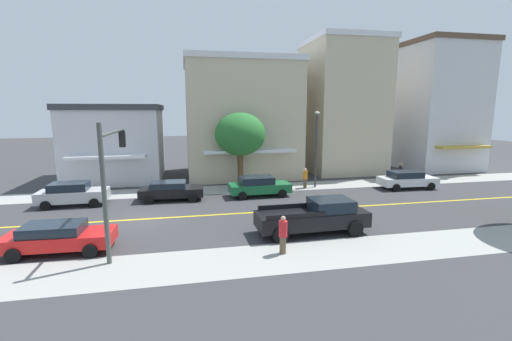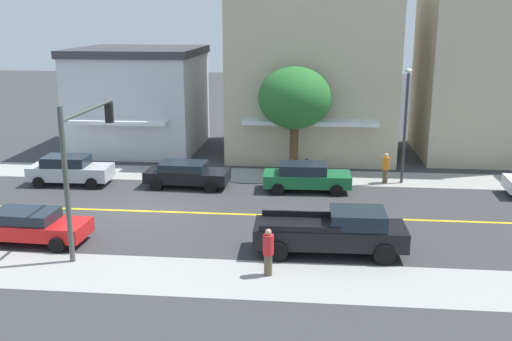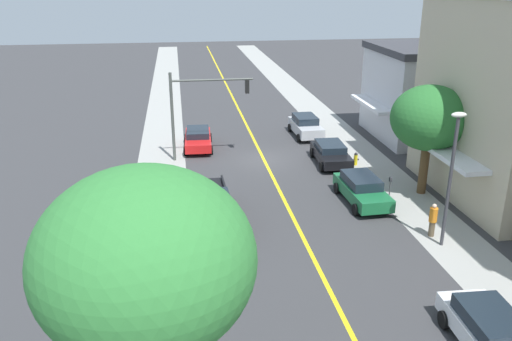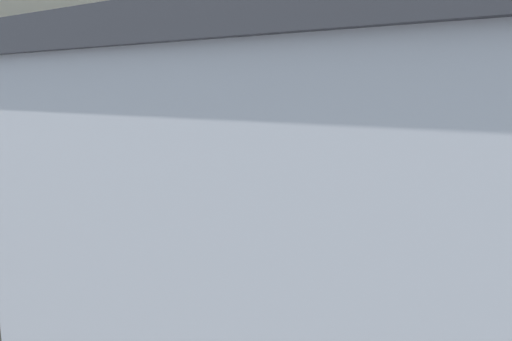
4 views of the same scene
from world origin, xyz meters
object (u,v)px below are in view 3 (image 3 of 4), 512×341
(street_tree_left_near, at_px, (430,118))
(street_tree_right_corner, at_px, (145,261))
(fire_hydrant, at_px, (356,159))
(street_lamp, at_px, (452,166))
(parking_meter, at_px, (390,185))
(pedestrian_orange_shirt, at_px, (433,219))
(green_sedan_left_curb, at_px, (362,189))
(black_pickup_truck, at_px, (210,206))
(white_sedan_left_curb, at_px, (493,334))
(black_sedan_left_curb, at_px, (331,153))
(red_sedan_right_curb, at_px, (198,138))
(silver_sedan_left_curb, at_px, (306,126))
(traffic_light_mast, at_px, (198,102))
(pedestrian_red_shirt, at_px, (165,190))

(street_tree_left_near, distance_m, street_tree_right_corner, 21.40)
(fire_hydrant, xyz_separation_m, street_lamp, (-0.39, 11.30, 3.52))
(parking_meter, height_order, pedestrian_orange_shirt, pedestrian_orange_shirt)
(green_sedan_left_curb, xyz_separation_m, black_pickup_truck, (8.45, 1.27, 0.12))
(white_sedan_left_curb, relative_size, black_sedan_left_curb, 1.04)
(red_sedan_right_curb, bearing_deg, silver_sedan_left_curb, 104.54)
(street_tree_right_corner, relative_size, white_sedan_left_curb, 1.65)
(red_sedan_right_curb, bearing_deg, pedestrian_orange_shirt, 36.18)
(traffic_light_mast, relative_size, white_sedan_left_curb, 1.26)
(traffic_light_mast, relative_size, street_lamp, 0.94)
(parking_meter, distance_m, green_sedan_left_curb, 1.63)
(street_tree_left_near, distance_m, black_sedan_left_curb, 7.81)
(parking_meter, xyz_separation_m, street_lamp, (-0.44, 5.34, 3.04))
(parking_meter, xyz_separation_m, white_sedan_left_curb, (1.57, 12.68, -0.14))
(traffic_light_mast, bearing_deg, black_pickup_truck, -89.89)
(black_sedan_left_curb, height_order, pedestrian_orange_shirt, pedestrian_orange_shirt)
(traffic_light_mast, distance_m, green_sedan_left_curb, 12.60)
(white_sedan_left_curb, bearing_deg, parking_meter, 175.55)
(pedestrian_orange_shirt, bearing_deg, pedestrian_red_shirt, 93.23)
(traffic_light_mast, bearing_deg, pedestrian_red_shirt, -106.68)
(white_sedan_left_curb, distance_m, pedestrian_red_shirt, 17.57)
(white_sedan_left_curb, relative_size, pedestrian_red_shirt, 2.68)
(green_sedan_left_curb, relative_size, pedestrian_red_shirt, 2.63)
(black_sedan_left_curb, bearing_deg, street_lamp, 11.60)
(fire_hydrant, distance_m, street_lamp, 11.84)
(fire_hydrant, distance_m, white_sedan_left_curb, 18.71)
(street_tree_right_corner, distance_m, parking_meter, 19.81)
(street_tree_right_corner, bearing_deg, fire_hydrant, -120.97)
(white_sedan_left_curb, xyz_separation_m, pedestrian_orange_shirt, (-1.94, -8.26, 0.11))
(fire_hydrant, bearing_deg, street_tree_right_corner, 59.03)
(street_tree_right_corner, bearing_deg, silver_sedan_left_curb, -111.06)
(red_sedan_right_curb, height_order, black_sedan_left_curb, black_sedan_left_curb)
(fire_hydrant, distance_m, black_sedan_left_curb, 1.69)
(street_lamp, xyz_separation_m, red_sedan_right_curb, (10.58, -16.60, -3.22))
(traffic_light_mast, distance_m, silver_sedan_left_curb, 10.01)
(white_sedan_left_curb, bearing_deg, street_tree_right_corner, -76.58)
(pedestrian_red_shirt, bearing_deg, street_tree_right_corner, -91.00)
(pedestrian_orange_shirt, bearing_deg, traffic_light_mast, 65.45)
(street_tree_left_near, relative_size, black_pickup_truck, 1.06)
(white_sedan_left_curb, bearing_deg, traffic_light_mast, -155.70)
(parking_meter, bearing_deg, street_lamp, 94.74)
(white_sedan_left_curb, relative_size, silver_sedan_left_curb, 1.06)
(green_sedan_left_curb, relative_size, black_pickup_truck, 0.78)
(street_tree_left_near, height_order, white_sedan_left_curb, street_tree_left_near)
(street_tree_right_corner, relative_size, pedestrian_orange_shirt, 4.64)
(street_tree_right_corner, height_order, pedestrian_orange_shirt, street_tree_right_corner)
(green_sedan_left_curb, bearing_deg, traffic_light_mast, -137.94)
(black_pickup_truck, bearing_deg, traffic_light_mast, 178.84)
(black_pickup_truck, distance_m, pedestrian_red_shirt, 3.35)
(white_sedan_left_curb, bearing_deg, pedestrian_red_shirt, -139.49)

